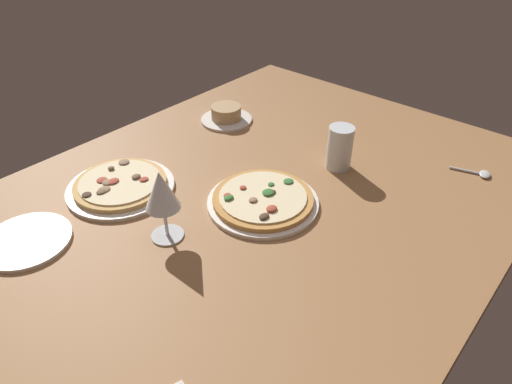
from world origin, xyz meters
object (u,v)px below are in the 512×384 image
object	(u,v)px
pizza_main	(263,200)
water_glass	(340,150)
pizza_side	(120,185)
wine_glass_far	(161,193)
side_plate	(26,241)
ramekin_on_saucer	(226,115)
spoon	(480,173)

from	to	relation	value
pizza_main	water_glass	distance (cm)	26.60
pizza_side	wine_glass_far	xyz separation A→B (cm)	(-3.92, -22.54, 10.45)
pizza_main	side_plate	world-z (taller)	pizza_main
pizza_side	water_glass	size ratio (longest dim) A/B	2.23
pizza_main	wine_glass_far	distance (cm)	26.18
ramekin_on_saucer	side_plate	distance (cm)	70.31
water_glass	spoon	xyz separation A→B (cm)	(21.20, -30.34, -4.98)
pizza_main	pizza_side	world-z (taller)	same
ramekin_on_saucer	side_plate	xyz separation A→B (cm)	(-69.90, -7.45, -1.56)
ramekin_on_saucer	wine_glass_far	distance (cm)	57.31
water_glass	side_plate	bearing A→B (deg)	153.84
water_glass	wine_glass_far	bearing A→B (deg)	165.10
water_glass	spoon	bearing A→B (deg)	-55.05
ramekin_on_saucer	water_glass	bearing A→B (deg)	-90.29
side_plate	spoon	xyz separation A→B (cm)	(90.89, -64.57, 0.01)
ramekin_on_saucer	water_glass	distance (cm)	41.82
ramekin_on_saucer	pizza_side	bearing A→B (deg)	-172.02
wine_glass_far	side_plate	world-z (taller)	wine_glass_far
ramekin_on_saucer	spoon	distance (cm)	75.03
spoon	ramekin_on_saucer	bearing A→B (deg)	106.25
side_plate	spoon	distance (cm)	111.49
wine_glass_far	spoon	size ratio (longest dim) A/B	1.61
pizza_main	ramekin_on_saucer	xyz separation A→B (cm)	(26.08, 37.16, 0.79)
water_glass	spoon	size ratio (longest dim) A/B	1.15
side_plate	spoon	world-z (taller)	spoon
pizza_side	side_plate	bearing A→B (deg)	-177.30
pizza_main	pizza_side	size ratio (longest dim) A/B	1.01
ramekin_on_saucer	water_glass	xyz separation A→B (cm)	(-0.21, -41.68, 3.43)
ramekin_on_saucer	side_plate	bearing A→B (deg)	-173.91
pizza_side	wine_glass_far	world-z (taller)	wine_glass_far
water_glass	side_plate	xyz separation A→B (cm)	(-69.69, 34.23, -4.99)
ramekin_on_saucer	pizza_main	bearing A→B (deg)	-125.06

